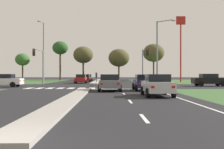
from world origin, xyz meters
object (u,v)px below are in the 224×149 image
object	(u,v)px
car_teal_fifth	(88,78)
car_navy_seventh	(144,82)
traffic_signal_far_left	(40,59)
treeline_third	(60,48)
treeline_fifth	(119,58)
treeline_sixth	(154,53)
car_black_eighth	(209,80)
car_red_second	(81,79)
pedestrian_at_median	(96,76)
treeline_second	(23,60)
fastfood_pole_sign	(181,35)
car_maroon_sixth	(85,78)
street_lamp_second	(159,49)
car_silver_fourth	(157,85)
car_white_near	(4,80)
traffic_signal_far_right	(144,59)
car_grey_third	(110,82)
treeline_fourth	(83,55)
street_lamp_third	(43,49)

from	to	relation	value
car_teal_fifth	car_navy_seventh	world-z (taller)	car_navy_seventh
traffic_signal_far_left	treeline_third	size ratio (longest dim) A/B	0.58
treeline_fifth	treeline_sixth	bearing A→B (deg)	-9.13
car_black_eighth	treeline_sixth	size ratio (longest dim) A/B	0.49
car_red_second	treeline_fifth	size ratio (longest dim) A/B	0.55
pedestrian_at_median	treeline_second	world-z (taller)	treeline_second
treeline_second	fastfood_pole_sign	bearing A→B (deg)	-21.05
car_maroon_sixth	street_lamp_second	world-z (taller)	street_lamp_second
treeline_third	treeline_fifth	bearing A→B (deg)	-0.18
car_maroon_sixth	car_navy_seventh	xyz separation A→B (m)	(7.90, -28.69, 0.01)
car_black_eighth	treeline_second	distance (m)	47.20
car_teal_fifth	car_black_eighth	bearing A→B (deg)	123.93
car_teal_fifth	treeline_sixth	xyz separation A→B (m)	(15.65, 5.80, 5.92)
car_teal_fifth	traffic_signal_far_left	bearing A→B (deg)	75.78
car_silver_fourth	treeline_fifth	world-z (taller)	treeline_fifth
car_white_near	car_maroon_sixth	world-z (taller)	car_white_near
fastfood_pole_sign	treeline_second	distance (m)	37.96
car_teal_fifth	treeline_sixth	world-z (taller)	treeline_sixth
treeline_third	car_teal_fifth	bearing A→B (deg)	-44.68
car_white_near	street_lamp_second	xyz separation A→B (m)	(18.87, -0.34, 3.75)
pedestrian_at_median	car_silver_fourth	bearing A→B (deg)	101.55
car_silver_fourth	treeline_third	size ratio (longest dim) A/B	0.45
treeline_third	treeline_fifth	distance (m)	14.71
car_white_near	car_black_eighth	distance (m)	25.79
car_black_eighth	fastfood_pole_sign	xyz separation A→B (m)	(1.34, 19.06, 8.52)
traffic_signal_far_right	car_teal_fifth	bearing A→B (deg)	114.82
car_grey_third	pedestrian_at_median	size ratio (longest dim) A/B	2.47
car_white_near	car_teal_fifth	distance (m)	28.82
car_navy_seventh	fastfood_pole_sign	xyz separation A→B (m)	(10.94, 28.09, 8.56)
pedestrian_at_median	fastfood_pole_sign	bearing A→B (deg)	-160.96
car_grey_third	treeline_fourth	size ratio (longest dim) A/B	0.55
traffic_signal_far_right	treeline_fifth	xyz separation A→B (m)	(-2.56, 28.35, 1.85)
street_lamp_second	fastfood_pole_sign	distance (m)	23.02
treeline_fifth	fastfood_pole_sign	bearing A→B (deg)	-50.59
car_white_near	fastfood_pole_sign	bearing A→B (deg)	-52.72
car_teal_fifth	traffic_signal_far_right	size ratio (longest dim) A/B	0.77
car_silver_fourth	street_lamp_second	bearing A→B (deg)	78.90
street_lamp_second	treeline_second	world-z (taller)	street_lamp_second
car_red_second	traffic_signal_far_left	size ratio (longest dim) A/B	0.77
street_lamp_third	pedestrian_at_median	bearing A→B (deg)	23.68
car_black_eighth	street_lamp_third	world-z (taller)	street_lamp_third
car_navy_seventh	pedestrian_at_median	bearing A→B (deg)	103.54
car_navy_seventh	treeline_fourth	xyz separation A→B (m)	(-9.44, 41.44, 5.45)
car_white_near	car_teal_fifth	bearing A→B (deg)	-16.55
car_white_near	treeline_third	distance (m)	35.55
treeline_third	treeline_fourth	bearing A→B (deg)	-8.38
car_teal_fifth	traffic_signal_far_left	distance (m)	22.14
car_black_eighth	fastfood_pole_sign	size ratio (longest dim) A/B	0.34
car_grey_third	traffic_signal_far_left	bearing A→B (deg)	124.53
car_silver_fourth	treeline_third	xyz separation A→B (m)	(-15.20, 49.09, 7.14)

